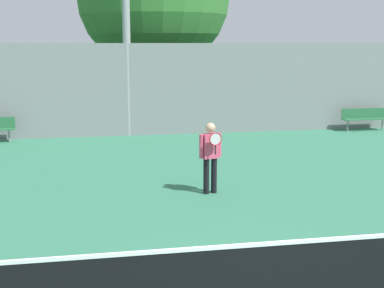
# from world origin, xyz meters

# --- Properties ---
(tennis_net) EXTENTS (12.05, 0.09, 1.01)m
(tennis_net) POSITION_xyz_m (0.00, 0.00, 0.52)
(tennis_net) COLOR black
(tennis_net) RESTS_ON ground_plane
(tennis_player) EXTENTS (0.55, 0.46, 1.71)m
(tennis_player) POSITION_xyz_m (0.44, 5.80, 0.98)
(tennis_player) COLOR black
(tennis_player) RESTS_ON ground_plane
(bench_courtside_far) EXTENTS (1.91, 0.40, 0.90)m
(bench_courtside_far) POSITION_xyz_m (8.65, 13.70, 0.57)
(bench_courtside_far) COLOR #28663D
(bench_courtside_far) RESTS_ON ground_plane
(back_fence) EXTENTS (25.04, 0.06, 3.53)m
(back_fence) POSITION_xyz_m (0.00, 14.24, 1.77)
(back_fence) COLOR gray
(back_fence) RESTS_ON ground_plane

